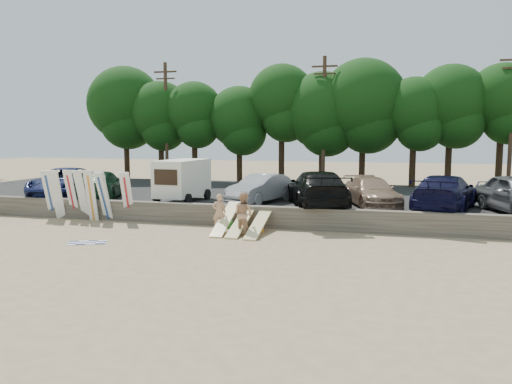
{
  "coord_description": "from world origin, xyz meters",
  "views": [
    {
      "loc": [
        6.46,
        -19.27,
        4.32
      ],
      "look_at": [
        0.54,
        3.0,
        1.65
      ],
      "focal_mm": 35.0,
      "sensor_mm": 36.0,
      "label": 1
    }
  ],
  "objects_px": {
    "car_5": "(445,193)",
    "cooler": "(229,225)",
    "car_2": "(261,188)",
    "beachgoer_a": "(219,213)",
    "car_3": "(317,189)",
    "box_trailer": "(182,178)",
    "beachgoer_b": "(243,214)",
    "car_4": "(372,192)",
    "car_1": "(100,185)",
    "car_0": "(64,182)"
  },
  "relations": [
    {
      "from": "car_5",
      "to": "cooler",
      "type": "relative_size",
      "value": 15.39
    },
    {
      "from": "car_2",
      "to": "beachgoer_a",
      "type": "xyz_separation_m",
      "value": [
        -0.71,
        -4.79,
        -0.61
      ]
    },
    {
      "from": "car_3",
      "to": "cooler",
      "type": "xyz_separation_m",
      "value": [
        -3.65,
        -3.14,
        -1.44
      ]
    },
    {
      "from": "box_trailer",
      "to": "beachgoer_a",
      "type": "bearing_deg",
      "value": -44.39
    },
    {
      "from": "beachgoer_b",
      "to": "car_4",
      "type": "bearing_deg",
      "value": -108.07
    },
    {
      "from": "car_2",
      "to": "beachgoer_a",
      "type": "distance_m",
      "value": 4.88
    },
    {
      "from": "box_trailer",
      "to": "car_1",
      "type": "relative_size",
      "value": 0.68
    },
    {
      "from": "car_2",
      "to": "cooler",
      "type": "xyz_separation_m",
      "value": [
        -0.53,
        -3.97,
        -1.29
      ]
    },
    {
      "from": "beachgoer_a",
      "to": "car_5",
      "type": "bearing_deg",
      "value": -173.54
    },
    {
      "from": "car_0",
      "to": "car_2",
      "type": "relative_size",
      "value": 1.32
    },
    {
      "from": "car_1",
      "to": "cooler",
      "type": "bearing_deg",
      "value": 142.56
    },
    {
      "from": "car_5",
      "to": "car_4",
      "type": "bearing_deg",
      "value": 5.58
    },
    {
      "from": "car_1",
      "to": "cooler",
      "type": "relative_size",
      "value": 14.32
    },
    {
      "from": "car_4",
      "to": "car_3",
      "type": "bearing_deg",
      "value": -177.8
    },
    {
      "from": "car_2",
      "to": "car_1",
      "type": "bearing_deg",
      "value": -153.53
    },
    {
      "from": "car_0",
      "to": "car_5",
      "type": "relative_size",
      "value": 1.03
    },
    {
      "from": "cooler",
      "to": "beachgoer_a",
      "type": "bearing_deg",
      "value": -111.02
    },
    {
      "from": "box_trailer",
      "to": "car_4",
      "type": "height_order",
      "value": "box_trailer"
    },
    {
      "from": "box_trailer",
      "to": "car_0",
      "type": "distance_m",
      "value": 7.5
    },
    {
      "from": "beachgoer_b",
      "to": "car_5",
      "type": "bearing_deg",
      "value": -125.21
    },
    {
      "from": "box_trailer",
      "to": "car_1",
      "type": "height_order",
      "value": "box_trailer"
    },
    {
      "from": "car_0",
      "to": "box_trailer",
      "type": "bearing_deg",
      "value": -17.02
    },
    {
      "from": "car_5",
      "to": "car_1",
      "type": "bearing_deg",
      "value": 17.1
    },
    {
      "from": "car_3",
      "to": "beachgoer_a",
      "type": "relative_size",
      "value": 3.7
    },
    {
      "from": "car_1",
      "to": "car_0",
      "type": "bearing_deg",
      "value": -26.06
    },
    {
      "from": "car_1",
      "to": "car_5",
      "type": "bearing_deg",
      "value": 163.65
    },
    {
      "from": "box_trailer",
      "to": "beachgoer_a",
      "type": "distance_m",
      "value": 5.51
    },
    {
      "from": "car_2",
      "to": "car_3",
      "type": "height_order",
      "value": "car_3"
    },
    {
      "from": "car_4",
      "to": "beachgoer_a",
      "type": "bearing_deg",
      "value": -161.55
    },
    {
      "from": "car_4",
      "to": "cooler",
      "type": "bearing_deg",
      "value": -165.64
    },
    {
      "from": "box_trailer",
      "to": "beachgoer_b",
      "type": "height_order",
      "value": "box_trailer"
    },
    {
      "from": "car_2",
      "to": "car_4",
      "type": "relative_size",
      "value": 0.92
    },
    {
      "from": "car_1",
      "to": "beachgoer_a",
      "type": "distance_m",
      "value": 9.29
    },
    {
      "from": "car_1",
      "to": "beachgoer_b",
      "type": "xyz_separation_m",
      "value": [
        9.71,
        -4.42,
        -0.56
      ]
    },
    {
      "from": "car_2",
      "to": "box_trailer",
      "type": "bearing_deg",
      "value": -149.92
    },
    {
      "from": "car_4",
      "to": "cooler",
      "type": "xyz_separation_m",
      "value": [
        -6.27,
        -4.16,
        -1.26
      ]
    },
    {
      "from": "car_0",
      "to": "car_5",
      "type": "distance_m",
      "value": 20.89
    },
    {
      "from": "car_0",
      "to": "beachgoer_a",
      "type": "relative_size",
      "value": 3.56
    },
    {
      "from": "car_2",
      "to": "beachgoer_a",
      "type": "bearing_deg",
      "value": -77.76
    },
    {
      "from": "car_3",
      "to": "car_5",
      "type": "xyz_separation_m",
      "value": [
        6.06,
        0.43,
        -0.06
      ]
    },
    {
      "from": "beachgoer_b",
      "to": "car_2",
      "type": "bearing_deg",
      "value": -58.88
    },
    {
      "from": "car_0",
      "to": "car_5",
      "type": "bearing_deg",
      "value": -15.56
    },
    {
      "from": "car_4",
      "to": "cooler",
      "type": "relative_size",
      "value": 13.03
    },
    {
      "from": "car_5",
      "to": "beachgoer_b",
      "type": "distance_m",
      "value": 9.95
    },
    {
      "from": "cooler",
      "to": "car_4",
      "type": "bearing_deg",
      "value": 25.13
    },
    {
      "from": "car_2",
      "to": "beachgoer_b",
      "type": "bearing_deg",
      "value": -63.2
    },
    {
      "from": "car_1",
      "to": "beachgoer_b",
      "type": "bearing_deg",
      "value": 137.57
    },
    {
      "from": "beachgoer_a",
      "to": "cooler",
      "type": "height_order",
      "value": "beachgoer_a"
    },
    {
      "from": "beachgoer_a",
      "to": "cooler",
      "type": "relative_size",
      "value": 4.44
    },
    {
      "from": "car_1",
      "to": "cooler",
      "type": "distance_m",
      "value": 9.23
    }
  ]
}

